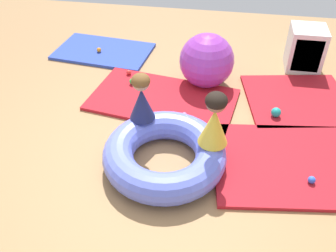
% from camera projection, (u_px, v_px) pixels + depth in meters
% --- Properties ---
extents(ground_plane, '(8.00, 8.00, 0.00)m').
position_uv_depth(ground_plane, '(152.00, 170.00, 3.49)').
color(ground_plane, '#9E7549').
extents(gym_mat_front, '(1.89, 1.33, 0.04)m').
position_uv_depth(gym_mat_front, '(306.00, 164.00, 3.53)').
color(gym_mat_front, '#B21923').
rests_on(gym_mat_front, ground).
extents(gym_mat_far_right, '(1.80, 1.20, 0.04)m').
position_uv_depth(gym_mat_far_right, '(163.00, 99.00, 4.36)').
color(gym_mat_far_right, '#B21923').
rests_on(gym_mat_far_right, ground).
extents(gym_mat_near_left, '(1.35, 1.27, 0.04)m').
position_uv_depth(gym_mat_near_left, '(298.00, 100.00, 4.35)').
color(gym_mat_near_left, '#B21923').
rests_on(gym_mat_near_left, ground).
extents(gym_mat_center_rear, '(1.40, 0.95, 0.04)m').
position_uv_depth(gym_mat_center_rear, '(104.00, 51.00, 5.30)').
color(gym_mat_center_rear, '#2D47B7').
rests_on(gym_mat_center_rear, ground).
extents(inflatable_cushion, '(1.16, 1.16, 0.29)m').
position_uv_depth(inflatable_cushion, '(164.00, 154.00, 3.45)').
color(inflatable_cushion, '#6070E5').
rests_on(inflatable_cushion, ground).
extents(child_in_yellow, '(0.31, 0.31, 0.53)m').
position_uv_depth(child_in_yellow, '(215.00, 119.00, 3.21)').
color(child_in_yellow, yellow).
rests_on(child_in_yellow, inflatable_cushion).
extents(child_in_navy, '(0.34, 0.34, 0.49)m').
position_uv_depth(child_in_navy, '(142.00, 97.00, 3.50)').
color(child_in_navy, navy).
rests_on(child_in_navy, inflatable_cushion).
extents(play_ball_teal, '(0.11, 0.11, 0.11)m').
position_uv_depth(play_ball_teal, '(276.00, 112.00, 4.04)').
color(play_ball_teal, teal).
rests_on(play_ball_teal, gym_mat_near_left).
extents(play_ball_blue, '(0.07, 0.07, 0.07)m').
position_uv_depth(play_ball_blue, '(312.00, 180.00, 3.29)').
color(play_ball_blue, blue).
rests_on(play_ball_blue, gym_mat_front).
extents(play_ball_orange, '(0.06, 0.06, 0.06)m').
position_uv_depth(play_ball_orange, '(99.00, 50.00, 5.22)').
color(play_ball_orange, orange).
rests_on(play_ball_orange, gym_mat_center_rear).
extents(play_ball_green, '(0.08, 0.08, 0.08)m').
position_uv_depth(play_ball_green, '(133.00, 81.00, 4.56)').
color(play_ball_green, green).
rests_on(play_ball_green, gym_mat_far_right).
extents(play_ball_pink, '(0.06, 0.06, 0.06)m').
position_uv_depth(play_ball_pink, '(184.00, 115.00, 4.04)').
color(play_ball_pink, pink).
rests_on(play_ball_pink, gym_mat_far_right).
extents(play_ball_red, '(0.06, 0.06, 0.06)m').
position_uv_depth(play_ball_red, '(129.00, 72.00, 4.74)').
color(play_ball_red, red).
rests_on(play_ball_red, gym_mat_far_right).
extents(exercise_ball_large, '(0.66, 0.66, 0.66)m').
position_uv_depth(exercise_ball_large, '(207.00, 61.00, 4.45)').
color(exercise_ball_large, purple).
rests_on(exercise_ball_large, ground).
extents(storage_cube, '(0.44, 0.44, 0.56)m').
position_uv_depth(storage_cube, '(306.00, 49.00, 4.79)').
color(storage_cube, silver).
rests_on(storage_cube, ground).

